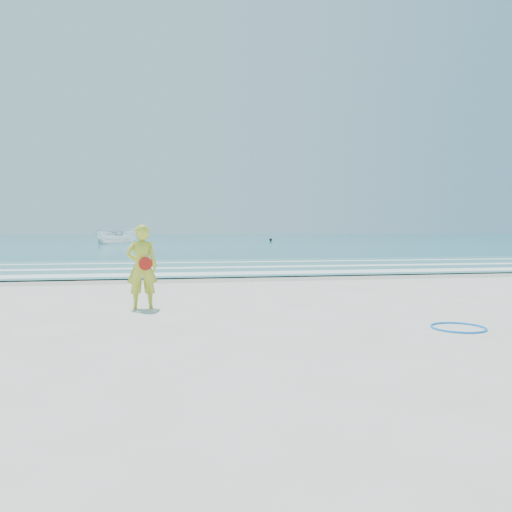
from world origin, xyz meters
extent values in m
plane|color=silver|center=(0.00, 0.00, 0.00)|extent=(400.00, 400.00, 0.00)
cube|color=#B2A893|center=(0.00, 9.00, 0.00)|extent=(400.00, 2.40, 0.00)
cube|color=#19727F|center=(0.00, 105.00, 0.02)|extent=(400.00, 190.00, 0.04)
cube|color=#59B7AD|center=(0.00, 14.00, 0.04)|extent=(400.00, 10.00, 0.01)
cube|color=white|center=(0.00, 10.30, 0.05)|extent=(400.00, 1.40, 0.01)
cube|color=white|center=(0.00, 13.20, 0.05)|extent=(400.00, 0.90, 0.01)
cube|color=white|center=(0.00, 16.50, 0.05)|extent=(400.00, 0.60, 0.01)
torus|color=#0E7FFF|center=(3.36, -0.02, 0.02)|extent=(1.08, 1.08, 0.03)
imported|color=white|center=(-6.41, 48.99, 0.98)|extent=(5.17, 3.18, 1.87)
sphere|color=black|center=(13.21, 60.83, 0.24)|extent=(0.40, 0.40, 0.40)
imported|color=gold|center=(-1.80, 3.03, 0.86)|extent=(0.64, 0.43, 1.71)
cylinder|color=red|center=(-1.72, 2.85, 0.93)|extent=(0.27, 0.08, 0.27)
camera|label=1|loc=(-1.33, -7.34, 1.60)|focal=35.00mm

